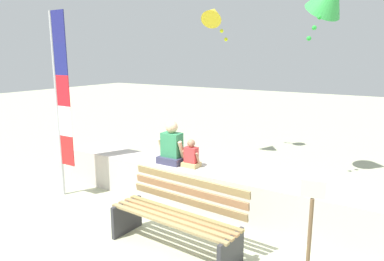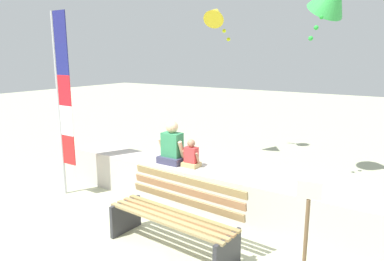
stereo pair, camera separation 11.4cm
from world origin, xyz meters
name	(u,v)px [view 1 (the left image)]	position (x,y,z in m)	size (l,w,h in m)	color
ground_plane	(167,232)	(0.00, 0.00, 0.00)	(40.00, 40.00, 0.00)	#ADB291
seawall_ledge	(203,188)	(0.00, 0.99, 0.32)	(5.58, 0.59, 0.64)	beige
park_bench	(178,216)	(0.35, -0.24, 0.42)	(1.78, 0.71, 0.88)	#947F53
person_adult	(172,147)	(-0.61, 1.00, 0.92)	(0.47, 0.34, 0.71)	#363753
person_child	(191,156)	(-0.23, 1.00, 0.82)	(0.30, 0.22, 0.45)	tan
flag_banner	(61,97)	(-2.25, 0.16, 1.72)	(0.35, 0.05, 3.10)	#B7B7BC
kite_yellow	(213,14)	(-1.21, 3.45, 3.28)	(0.63, 0.71, 0.89)	yellow
sign_post	(310,226)	(1.96, -0.22, 0.72)	(0.24, 0.06, 1.20)	brown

